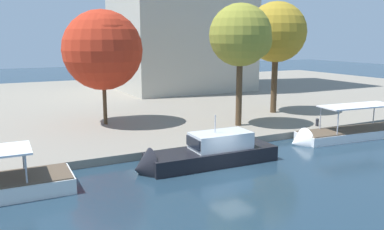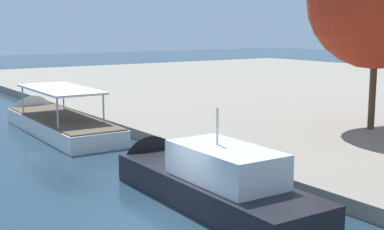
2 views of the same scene
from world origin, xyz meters
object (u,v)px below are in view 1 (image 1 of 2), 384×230
at_px(mooring_bollard_0, 317,122).
at_px(tour_boat_2, 347,136).
at_px(motor_yacht_1, 204,156).
at_px(tree_0, 243,36).
at_px(tree_1, 276,34).
at_px(tree_2, 101,49).

bearing_deg(mooring_bollard_0, tour_boat_2, -79.29).
relative_size(motor_yacht_1, tour_boat_2, 0.83).
distance_m(mooring_bollard_0, tree_0, 10.90).
bearing_deg(tree_1, tree_2, 171.99).
distance_m(tour_boat_2, tree_1, 14.06).
relative_size(motor_yacht_1, mooring_bollard_0, 13.73).
bearing_deg(tree_2, tour_boat_2, -35.60).
relative_size(tree_0, tree_1, 0.94).
distance_m(motor_yacht_1, tour_boat_2, 15.19).
xyz_separation_m(tree_0, tree_1, (6.99, 3.91, 0.29)).
bearing_deg(mooring_bollard_0, tree_0, 149.96).
height_order(tour_boat_2, tree_1, tree_1).
relative_size(tour_boat_2, tree_2, 1.17).
height_order(tour_boat_2, mooring_bollard_0, tour_boat_2).
height_order(motor_yacht_1, tree_1, tree_1).
bearing_deg(tour_boat_2, motor_yacht_1, 8.07).
distance_m(motor_yacht_1, tree_2, 16.27).
xyz_separation_m(tour_boat_2, tree_2, (-18.64, 13.35, 7.66)).
distance_m(tour_boat_2, mooring_bollard_0, 3.28).
distance_m(tour_boat_2, tree_0, 13.13).
bearing_deg(mooring_bollard_0, tree_2, 150.51).
relative_size(mooring_bollard_0, tree_2, 0.07).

